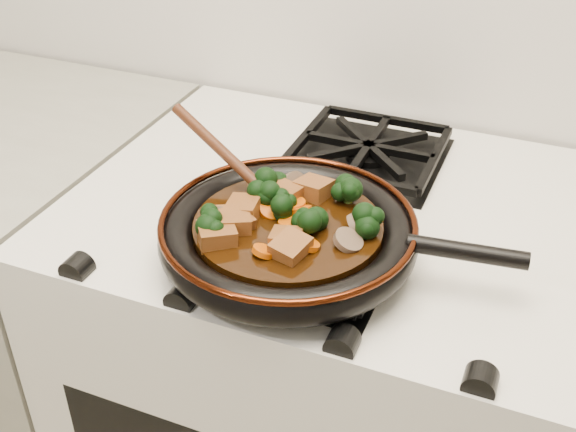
% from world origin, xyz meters
% --- Properties ---
extents(stove, '(0.76, 0.60, 0.90)m').
position_xyz_m(stove, '(0.00, 1.69, 0.45)').
color(stove, white).
rests_on(stove, ground).
extents(burner_grate_front, '(0.23, 0.23, 0.03)m').
position_xyz_m(burner_grate_front, '(0.00, 1.55, 0.91)').
color(burner_grate_front, black).
rests_on(burner_grate_front, stove).
extents(burner_grate_back, '(0.23, 0.23, 0.03)m').
position_xyz_m(burner_grate_back, '(0.00, 1.83, 0.91)').
color(burner_grate_back, black).
rests_on(burner_grate_back, stove).
extents(skillet, '(0.45, 0.32, 0.05)m').
position_xyz_m(skillet, '(-0.01, 1.53, 0.94)').
color(skillet, black).
rests_on(skillet, burner_grate_front).
extents(braising_sauce, '(0.24, 0.24, 0.02)m').
position_xyz_m(braising_sauce, '(-0.01, 1.53, 0.95)').
color(braising_sauce, black).
rests_on(braising_sauce, skillet).
extents(tofu_cube_0, '(0.04, 0.04, 0.03)m').
position_xyz_m(tofu_cube_0, '(0.00, 1.49, 0.97)').
color(tofu_cube_0, brown).
rests_on(tofu_cube_0, braising_sauce).
extents(tofu_cube_1, '(0.05, 0.05, 0.02)m').
position_xyz_m(tofu_cube_1, '(-0.07, 1.50, 0.97)').
color(tofu_cube_1, brown).
rests_on(tofu_cube_1, braising_sauce).
extents(tofu_cube_2, '(0.06, 0.06, 0.03)m').
position_xyz_m(tofu_cube_2, '(-0.07, 1.50, 0.97)').
color(tofu_cube_2, brown).
rests_on(tofu_cube_2, braising_sauce).
extents(tofu_cube_3, '(0.05, 0.05, 0.03)m').
position_xyz_m(tofu_cube_3, '(-0.01, 1.61, 0.97)').
color(tofu_cube_3, brown).
rests_on(tofu_cube_3, braising_sauce).
extents(tofu_cube_4, '(0.06, 0.06, 0.03)m').
position_xyz_m(tofu_cube_4, '(-0.08, 1.46, 0.97)').
color(tofu_cube_4, brown).
rests_on(tofu_cube_4, braising_sauce).
extents(tofu_cube_5, '(0.05, 0.05, 0.03)m').
position_xyz_m(tofu_cube_5, '(-0.07, 1.53, 0.97)').
color(tofu_cube_5, brown).
rests_on(tofu_cube_5, braising_sauce).
extents(tofu_cube_6, '(0.05, 0.05, 0.02)m').
position_xyz_m(tofu_cube_6, '(-0.04, 1.58, 0.97)').
color(tofu_cube_6, brown).
rests_on(tofu_cube_6, braising_sauce).
extents(tofu_cube_7, '(0.05, 0.05, 0.03)m').
position_xyz_m(tofu_cube_7, '(0.01, 1.47, 0.97)').
color(tofu_cube_7, brown).
rests_on(tofu_cube_7, braising_sauce).
extents(broccoli_floret_0, '(0.09, 0.08, 0.07)m').
position_xyz_m(broccoli_floret_0, '(-0.09, 1.48, 0.97)').
color(broccoli_floret_0, black).
rests_on(broccoli_floret_0, braising_sauce).
extents(broccoli_floret_1, '(0.08, 0.07, 0.07)m').
position_xyz_m(broccoli_floret_1, '(0.08, 1.55, 0.97)').
color(broccoli_floret_1, black).
rests_on(broccoli_floret_1, braising_sauce).
extents(broccoli_floret_2, '(0.07, 0.07, 0.07)m').
position_xyz_m(broccoli_floret_2, '(0.01, 1.53, 0.97)').
color(broccoli_floret_2, black).
rests_on(broccoli_floret_2, braising_sauce).
extents(broccoli_floret_3, '(0.07, 0.07, 0.07)m').
position_xyz_m(broccoli_floret_3, '(-0.06, 1.60, 0.97)').
color(broccoli_floret_3, black).
rests_on(broccoli_floret_3, braising_sauce).
extents(broccoli_floret_4, '(0.08, 0.08, 0.07)m').
position_xyz_m(broccoli_floret_4, '(-0.06, 1.56, 0.97)').
color(broccoli_floret_4, black).
rests_on(broccoli_floret_4, braising_sauce).
extents(broccoli_floret_5, '(0.08, 0.08, 0.06)m').
position_xyz_m(broccoli_floret_5, '(-0.03, 1.55, 0.97)').
color(broccoli_floret_5, black).
rests_on(broccoli_floret_5, braising_sauce).
extents(broccoli_floret_6, '(0.09, 0.08, 0.07)m').
position_xyz_m(broccoli_floret_6, '(0.04, 1.61, 0.97)').
color(broccoli_floret_6, black).
rests_on(broccoli_floret_6, braising_sauce).
extents(carrot_coin_0, '(0.03, 0.03, 0.02)m').
position_xyz_m(carrot_coin_0, '(-0.02, 1.46, 0.96)').
color(carrot_coin_0, '#C84D05').
rests_on(carrot_coin_0, braising_sauce).
extents(carrot_coin_1, '(0.03, 0.03, 0.01)m').
position_xyz_m(carrot_coin_1, '(-0.01, 1.53, 0.96)').
color(carrot_coin_1, '#C84D05').
rests_on(carrot_coin_1, braising_sauce).
extents(carrot_coin_2, '(0.03, 0.03, 0.01)m').
position_xyz_m(carrot_coin_2, '(-0.02, 1.57, 0.96)').
color(carrot_coin_2, '#C84D05').
rests_on(carrot_coin_2, braising_sauce).
extents(carrot_coin_3, '(0.03, 0.03, 0.02)m').
position_xyz_m(carrot_coin_3, '(-0.01, 1.56, 0.96)').
color(carrot_coin_3, '#C84D05').
rests_on(carrot_coin_3, braising_sauce).
extents(carrot_coin_4, '(0.03, 0.03, 0.02)m').
position_xyz_m(carrot_coin_4, '(-0.04, 1.54, 0.96)').
color(carrot_coin_4, '#C84D05').
rests_on(carrot_coin_4, braising_sauce).
extents(carrot_coin_5, '(0.03, 0.03, 0.02)m').
position_xyz_m(carrot_coin_5, '(0.03, 1.49, 0.96)').
color(carrot_coin_5, '#C84D05').
rests_on(carrot_coin_5, braising_sauce).
extents(mushroom_slice_0, '(0.04, 0.04, 0.03)m').
position_xyz_m(mushroom_slice_0, '(-0.04, 1.61, 0.97)').
color(mushroom_slice_0, brown).
rests_on(mushroom_slice_0, braising_sauce).
extents(mushroom_slice_1, '(0.04, 0.04, 0.02)m').
position_xyz_m(mushroom_slice_1, '(0.07, 1.52, 0.97)').
color(mushroom_slice_1, brown).
rests_on(mushroom_slice_1, braising_sauce).
extents(mushroom_slice_2, '(0.04, 0.04, 0.03)m').
position_xyz_m(mushroom_slice_2, '(0.07, 1.55, 0.97)').
color(mushroom_slice_2, brown).
rests_on(mushroom_slice_2, braising_sauce).
extents(mushroom_slice_3, '(0.04, 0.04, 0.04)m').
position_xyz_m(mushroom_slice_3, '(-0.09, 1.49, 0.97)').
color(mushroom_slice_3, brown).
rests_on(mushroom_slice_3, braising_sauce).
extents(wooden_spoon, '(0.13, 0.07, 0.20)m').
position_xyz_m(wooden_spoon, '(-0.09, 1.58, 0.98)').
color(wooden_spoon, '#451F0E').
rests_on(wooden_spoon, braising_sauce).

